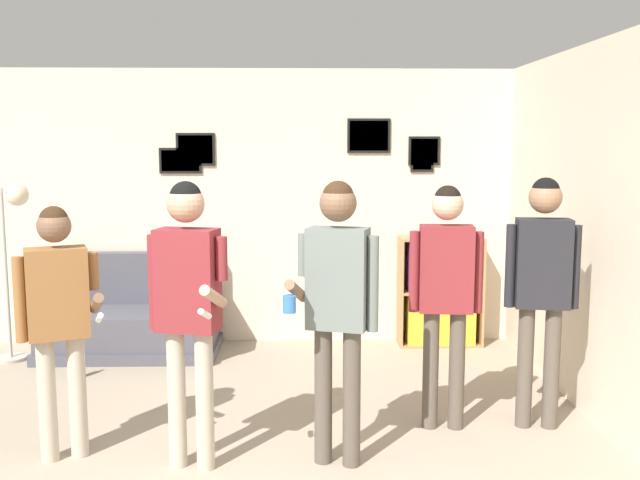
# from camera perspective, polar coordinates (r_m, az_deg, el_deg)

# --- Properties ---
(wall_back) EXTENTS (7.43, 0.08, 2.70)m
(wall_back) POSITION_cam_1_polar(r_m,az_deg,el_deg) (7.10, -5.04, 2.66)
(wall_back) COLOR beige
(wall_back) RESTS_ON ground_plane
(wall_right) EXTENTS (0.06, 6.20, 2.70)m
(wall_right) POSITION_cam_1_polar(r_m,az_deg,el_deg) (5.58, 20.64, 0.75)
(wall_right) COLOR beige
(wall_right) RESTS_ON ground_plane
(couch) EXTENTS (1.65, 0.80, 0.92)m
(couch) POSITION_cam_1_polar(r_m,az_deg,el_deg) (7.05, -14.85, -6.32)
(couch) COLOR #4C4C56
(couch) RESTS_ON ground_plane
(bookshelf) EXTENTS (0.82, 0.30, 1.07)m
(bookshelf) POSITION_cam_1_polar(r_m,az_deg,el_deg) (7.12, 9.61, -4.09)
(bookshelf) COLOR #A87F51
(bookshelf) RESTS_ON ground_plane
(floor_lamp) EXTENTS (0.48, 0.28, 1.63)m
(floor_lamp) POSITION_cam_1_polar(r_m,az_deg,el_deg) (7.01, -24.02, 1.16)
(floor_lamp) COLOR #ADA89E
(floor_lamp) RESTS_ON ground_plane
(person_player_foreground_left) EXTENTS (0.57, 0.39, 1.60)m
(person_player_foreground_left) POSITION_cam_1_polar(r_m,az_deg,el_deg) (4.69, -20.22, -5.07)
(person_player_foreground_left) COLOR #B7AD99
(person_player_foreground_left) RESTS_ON ground_plane
(person_player_foreground_center) EXTENTS (0.49, 0.54, 1.76)m
(person_player_foreground_center) POSITION_cam_1_polar(r_m,az_deg,el_deg) (4.33, -10.54, -4.20)
(person_player_foreground_center) COLOR #B7AD99
(person_player_foreground_center) RESTS_ON ground_plane
(person_watcher_holding_cup) EXTENTS (0.57, 0.40, 1.76)m
(person_watcher_holding_cup) POSITION_cam_1_polar(r_m,az_deg,el_deg) (4.31, 1.41, -4.14)
(person_watcher_holding_cup) COLOR brown
(person_watcher_holding_cup) RESTS_ON ground_plane
(person_spectator_near_bookshelf) EXTENTS (0.50, 0.24, 1.70)m
(person_spectator_near_bookshelf) POSITION_cam_1_polar(r_m,az_deg,el_deg) (4.95, 10.03, -3.24)
(person_spectator_near_bookshelf) COLOR brown
(person_spectator_near_bookshelf) RESTS_ON ground_plane
(person_spectator_far_right) EXTENTS (0.50, 0.25, 1.75)m
(person_spectator_far_right) POSITION_cam_1_polar(r_m,az_deg,el_deg) (5.11, 17.35, -2.68)
(person_spectator_far_right) COLOR brown
(person_spectator_far_right) RESTS_ON ground_plane
(bottle_on_floor) EXTENTS (0.06, 0.06, 0.23)m
(bottle_on_floor) POSITION_cam_1_polar(r_m,az_deg,el_deg) (6.50, -18.54, -9.58)
(bottle_on_floor) COLOR brown
(bottle_on_floor) RESTS_ON ground_plane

